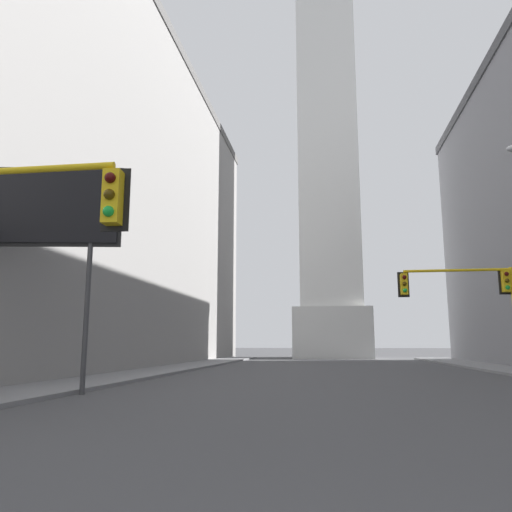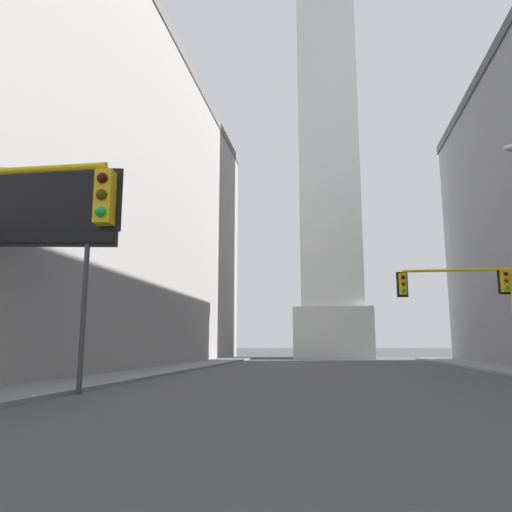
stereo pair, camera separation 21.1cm
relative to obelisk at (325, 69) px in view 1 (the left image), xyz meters
The scene contains 5 objects.
sidewalk_left 54.73m from the obelisk, 106.69° to the right, with size 5.00×71.83×0.15m, color slate.
building_left 41.48m from the obelisk, 130.25° to the right, with size 19.18×58.27×26.95m.
obelisk is the anchor object (origin of this frame).
traffic_light_mid_right 48.56m from the obelisk, 78.91° to the right, with size 5.77×0.51×5.50m.
billboard_sign 56.03m from the obelisk, 103.54° to the right, with size 6.41×1.28×7.99m.
Camera 1 is at (-0.47, -1.40, 1.69)m, focal length 35.00 mm.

